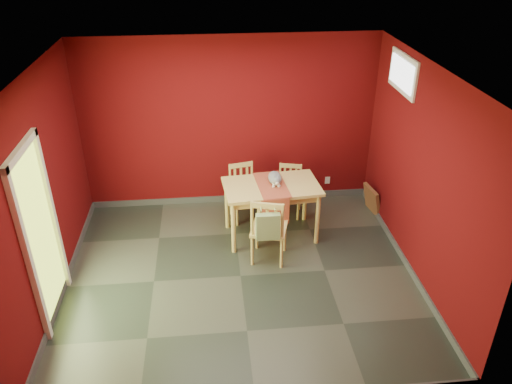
{
  "coord_description": "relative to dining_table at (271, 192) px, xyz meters",
  "views": [
    {
      "loc": [
        -0.32,
        -5.19,
        4.14
      ],
      "look_at": [
        0.25,
        0.45,
        1.0
      ],
      "focal_mm": 35.0,
      "sensor_mm": 36.0,
      "label": 1
    }
  ],
  "objects": [
    {
      "name": "dining_table",
      "position": [
        0.0,
        0.0,
        0.0
      ],
      "size": [
        1.4,
        0.89,
        0.83
      ],
      "color": "#DEBF67",
      "rests_on": "ground"
    },
    {
      "name": "picture_frame",
      "position": [
        1.67,
        0.48,
        -0.51
      ],
      "size": [
        0.21,
        0.45,
        0.44
      ],
      "color": "brown",
      "rests_on": "ground"
    },
    {
      "name": "table_runner",
      "position": [
        0.0,
        -0.14,
        0.04
      ],
      "size": [
        0.46,
        0.85,
        0.41
      ],
      "color": "#A5462E",
      "rests_on": "dining_table"
    },
    {
      "name": "chair_far_left",
      "position": [
        -0.35,
        0.55,
        -0.28
      ],
      "size": [
        0.49,
        0.49,
        0.87
      ],
      "color": "#DEBF67",
      "rests_on": "ground"
    },
    {
      "name": "chair_far_right",
      "position": [
        0.36,
        0.6,
        -0.32
      ],
      "size": [
        0.46,
        0.46,
        0.8
      ],
      "color": "#DEBF67",
      "rests_on": "ground"
    },
    {
      "name": "doorway",
      "position": [
        -2.75,
        -1.32,
        0.39
      ],
      "size": [
        0.06,
        1.01,
        2.13
      ],
      "color": "#B7D838",
      "rests_on": "ground"
    },
    {
      "name": "room_shell",
      "position": [
        -0.52,
        -0.92,
        -0.68
      ],
      "size": [
        4.5,
        4.5,
        4.5
      ],
      "color": "#52080B",
      "rests_on": "ground"
    },
    {
      "name": "tote_bag",
      "position": [
        -0.15,
        -0.83,
        -0.05
      ],
      "size": [
        0.31,
        0.18,
        0.43
      ],
      "color": "#88A569",
      "rests_on": "chair_near"
    },
    {
      "name": "outlet_plate",
      "position": [
        1.08,
        1.06,
        -0.43
      ],
      "size": [
        0.08,
        0.02,
        0.12
      ],
      "primitive_type": "cube",
      "color": "silver",
      "rests_on": "room_shell"
    },
    {
      "name": "chair_near",
      "position": [
        -0.11,
        -0.6,
        -0.23
      ],
      "size": [
        0.56,
        0.56,
        0.99
      ],
      "color": "#DEBF67",
      "rests_on": "ground"
    },
    {
      "name": "window",
      "position": [
        1.71,
        0.08,
        1.62
      ],
      "size": [
        0.05,
        0.9,
        0.5
      ],
      "color": "white",
      "rests_on": "room_shell"
    },
    {
      "name": "ground",
      "position": [
        -0.52,
        -0.92,
        -0.73
      ],
      "size": [
        4.5,
        4.5,
        0.0
      ],
      "primitive_type": "plane",
      "color": "#2D342D",
      "rests_on": "ground"
    },
    {
      "name": "cat",
      "position": [
        0.06,
        0.08,
        0.2
      ],
      "size": [
        0.31,
        0.44,
        0.2
      ],
      "primitive_type": null,
      "rotation": [
        0.0,
        0.0,
        0.29
      ],
      "color": "slate",
      "rests_on": "table_runner"
    }
  ]
}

